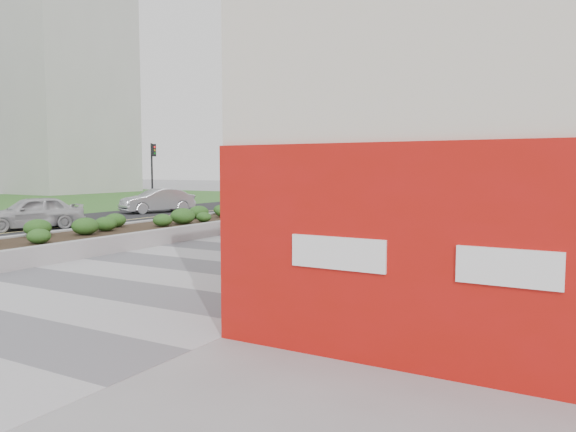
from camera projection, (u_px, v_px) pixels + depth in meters
name	position (u px, v px, depth m)	size (l,w,h in m)	color
ground	(164.00, 279.00, 13.45)	(160.00, 160.00, 0.00)	gray
walkway	(237.00, 261.00, 16.04)	(8.00, 36.00, 0.01)	#A8A8AD
building	(531.00, 125.00, 17.38)	(6.04, 24.08, 8.00)	beige
planter	(181.00, 224.00, 22.19)	(3.00, 18.00, 0.90)	#9E9EA0
street	(71.00, 226.00, 25.47)	(10.00, 40.00, 0.00)	black
traffic_signal_near	(279.00, 166.00, 31.91)	(0.33, 0.28, 4.20)	black
traffic_signal_far	(153.00, 166.00, 36.06)	(0.33, 0.28, 4.20)	black
distant_bldg_west_a	(39.00, 90.00, 60.78)	(18.00, 12.00, 22.00)	#ADAAA3
distant_bldg_north_l	(469.00, 101.00, 62.54)	(16.00, 12.00, 20.00)	#ADAAA3
manhole_cover	(251.00, 262.00, 15.79)	(0.44, 0.44, 0.01)	#595654
skateboarder	(284.00, 229.00, 17.61)	(0.51, 0.74, 1.47)	beige
car_white	(32.00, 213.00, 24.15)	(1.69, 4.21, 1.43)	silver
car_silver	(157.00, 200.00, 33.08)	(1.49, 4.28, 1.41)	#B1B3BA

